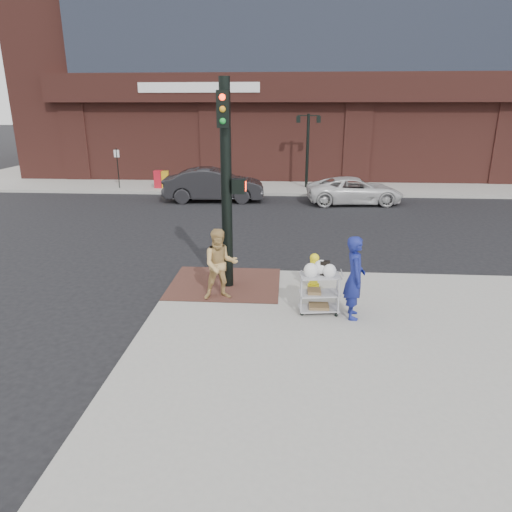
# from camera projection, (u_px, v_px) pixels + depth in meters

# --- Properties ---
(ground) EXTENTS (220.00, 220.00, 0.00)m
(ground) POSITION_uv_depth(u_px,v_px,m) (245.00, 304.00, 10.93)
(ground) COLOR black
(ground) RESTS_ON ground
(sidewalk_far) EXTENTS (65.00, 36.00, 0.15)m
(sidewalk_far) POSITION_uv_depth(u_px,v_px,m) (419.00, 159.00, 40.40)
(sidewalk_far) COLOR #989690
(sidewalk_far) RESTS_ON ground
(brick_curb_ramp) EXTENTS (2.80, 2.40, 0.01)m
(brick_curb_ramp) POSITION_uv_depth(u_px,v_px,m) (225.00, 283.00, 11.78)
(brick_curb_ramp) COLOR #4C2D23
(brick_curb_ramp) RESTS_ON sidewalk_near
(lamp_post) EXTENTS (1.32, 0.22, 4.00)m
(lamp_post) POSITION_uv_depth(u_px,v_px,m) (308.00, 143.00, 25.15)
(lamp_post) COLOR black
(lamp_post) RESTS_ON sidewalk_far
(parking_sign) EXTENTS (0.05, 0.05, 2.20)m
(parking_sign) POSITION_uv_depth(u_px,v_px,m) (118.00, 168.00, 25.33)
(parking_sign) COLOR black
(parking_sign) RESTS_ON sidewalk_far
(traffic_signal_pole) EXTENTS (0.61, 0.51, 5.00)m
(traffic_signal_pole) POSITION_uv_depth(u_px,v_px,m) (227.00, 181.00, 10.81)
(traffic_signal_pole) COLOR black
(traffic_signal_pole) RESTS_ON sidewalk_near
(woman_blue) EXTENTS (0.45, 0.67, 1.81)m
(woman_blue) POSITION_uv_depth(u_px,v_px,m) (355.00, 277.00, 9.66)
(woman_blue) COLOR navy
(woman_blue) RESTS_ON sidewalk_near
(pedestrian_tan) EXTENTS (0.96, 0.84, 1.70)m
(pedestrian_tan) POSITION_uv_depth(u_px,v_px,m) (220.00, 264.00, 10.63)
(pedestrian_tan) COLOR tan
(pedestrian_tan) RESTS_ON sidewalk_near
(sedan_dark) EXTENTS (5.05, 2.09, 1.63)m
(sedan_dark) POSITION_uv_depth(u_px,v_px,m) (214.00, 185.00, 22.63)
(sedan_dark) COLOR black
(sedan_dark) RESTS_ON ground
(minivan_white) EXTENTS (4.75, 2.50, 1.27)m
(minivan_white) POSITION_uv_depth(u_px,v_px,m) (355.00, 191.00, 22.08)
(minivan_white) COLOR silver
(minivan_white) RESTS_ON ground
(utility_cart) EXTENTS (0.92, 0.60, 1.19)m
(utility_cart) POSITION_uv_depth(u_px,v_px,m) (320.00, 290.00, 9.96)
(utility_cart) COLOR #A4A5A9
(utility_cart) RESTS_ON sidewalk_near
(fire_hydrant) EXTENTS (0.42, 0.29, 0.89)m
(fire_hydrant) POSITION_uv_depth(u_px,v_px,m) (314.00, 270.00, 11.42)
(fire_hydrant) COLOR yellow
(fire_hydrant) RESTS_ON sidewalk_near
(newsbox_red) EXTENTS (0.44, 0.41, 0.97)m
(newsbox_red) POSITION_uv_depth(u_px,v_px,m) (158.00, 179.00, 25.57)
(newsbox_red) COLOR red
(newsbox_red) RESTS_ON sidewalk_far
(newsbox_yellow) EXTENTS (0.45, 0.41, 0.94)m
(newsbox_yellow) POSITION_uv_depth(u_px,v_px,m) (165.00, 179.00, 25.61)
(newsbox_yellow) COLOR gold
(newsbox_yellow) RESTS_ON sidewalk_far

